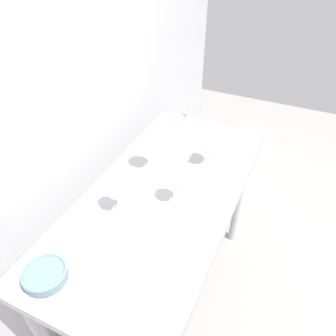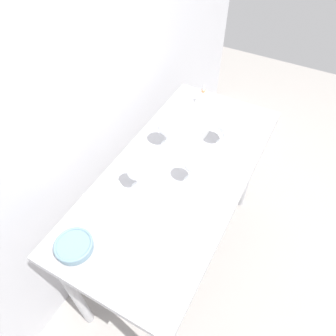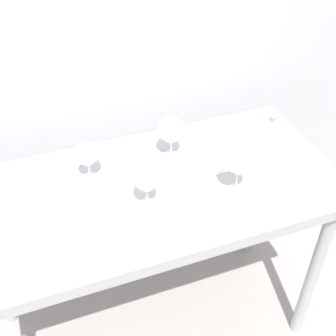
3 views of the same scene
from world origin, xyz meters
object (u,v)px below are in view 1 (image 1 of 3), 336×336
object	(u,v)px
wine_glass_far_left	(117,190)
wine_glass_far_right	(148,147)
tasting_sheet_upper	(172,152)
tasting_sheet_lower	(87,229)
wine_glass_near_right	(210,141)
tasting_bowl	(45,275)
decanter_funnel	(185,121)
wine_glass_near_center	(178,181)

from	to	relation	value
wine_glass_far_left	wine_glass_far_right	xyz separation A→B (m)	(0.32, 0.02, 0.01)
wine_glass_far_left	tasting_sheet_upper	size ratio (longest dim) A/B	0.76
tasting_sheet_lower	wine_glass_near_right	bearing A→B (deg)	7.06
tasting_bowl	decanter_funnel	distance (m)	1.14
decanter_funnel	tasting_sheet_upper	bearing A→B (deg)	-172.00
wine_glass_far_left	tasting_sheet_upper	xyz separation A→B (m)	(0.49, -0.03, -0.11)
tasting_sheet_lower	wine_glass_far_left	bearing A→B (deg)	10.52
tasting_bowl	wine_glass_far_left	bearing A→B (deg)	-7.94
tasting_sheet_upper	tasting_bowl	world-z (taller)	tasting_bowl
wine_glass_near_right	tasting_sheet_upper	world-z (taller)	wine_glass_near_right
wine_glass_near_center	decanter_funnel	distance (m)	0.63
wine_glass_near_center	tasting_bowl	size ratio (longest dim) A/B	1.06
wine_glass_near_center	tasting_bowl	distance (m)	0.62
wine_glass_far_left	tasting_sheet_upper	world-z (taller)	wine_glass_far_left
decanter_funnel	wine_glass_far_right	bearing A→B (deg)	177.56
wine_glass_near_right	wine_glass_far_left	bearing A→B (deg)	153.00
wine_glass_far_right	tasting_sheet_upper	size ratio (longest dim) A/B	0.82
wine_glass_near_right	tasting_sheet_lower	xyz separation A→B (m)	(-0.62, 0.30, -0.13)
tasting_bowl	wine_glass_far_right	bearing A→B (deg)	-2.79
wine_glass_far_left	decanter_funnel	world-z (taller)	wine_glass_far_left
tasting_sheet_lower	tasting_bowl	distance (m)	0.25
wine_glass_near_right	tasting_sheet_upper	xyz separation A→B (m)	(0.02, 0.21, -0.13)
wine_glass_near_right	wine_glass_far_right	world-z (taller)	wine_glass_near_right
wine_glass_near_right	tasting_sheet_lower	size ratio (longest dim) A/B	0.85
wine_glass_far_left	decanter_funnel	xyz separation A→B (m)	(0.75, 0.00, -0.07)
wine_glass_far_left	wine_glass_far_right	bearing A→B (deg)	3.58
tasting_sheet_upper	tasting_sheet_lower	distance (m)	0.64
wine_glass_near_center	tasting_sheet_lower	size ratio (longest dim) A/B	0.75
wine_glass_near_right	tasting_sheet_lower	distance (m)	0.70
wine_glass_near_center	wine_glass_far_right	world-z (taller)	wine_glass_far_right
wine_glass_far_right	decanter_funnel	distance (m)	0.43
wine_glass_far_left	wine_glass_near_right	xyz separation A→B (m)	(0.47, -0.24, 0.02)
wine_glass_near_center	tasting_sheet_upper	xyz separation A→B (m)	(0.34, 0.17, -0.12)
tasting_sheet_upper	decanter_funnel	size ratio (longest dim) A/B	1.56
wine_glass_near_center	wine_glass_far_right	size ratio (longest dim) A/B	0.95
wine_glass_far_right	wine_glass_far_left	bearing A→B (deg)	-176.42
wine_glass_far_right	tasting_sheet_lower	distance (m)	0.49
wine_glass_near_right	decanter_funnel	distance (m)	0.38
wine_glass_far_left	tasting_bowl	size ratio (longest dim) A/B	1.03
tasting_sheet_upper	wine_glass_near_right	bearing A→B (deg)	-94.10
tasting_sheet_lower	decanter_funnel	bearing A→B (deg)	29.26
wine_glass_far_left	tasting_sheet_lower	xyz separation A→B (m)	(-0.15, 0.06, -0.11)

